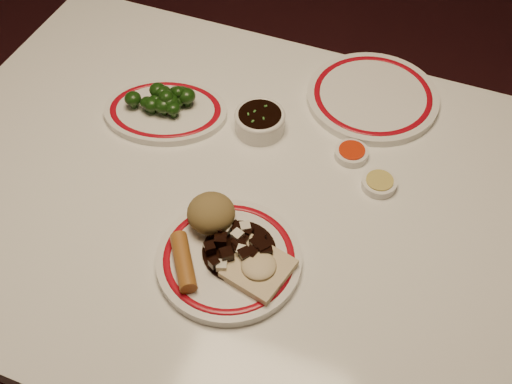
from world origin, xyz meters
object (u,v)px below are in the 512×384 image
(dining_table, at_px, (231,220))
(soy_bowl, at_px, (260,122))
(broccoli_plate, at_px, (166,111))
(main_plate, at_px, (229,259))
(stirfry_heap, at_px, (240,246))
(rice_mound, at_px, (211,213))
(spring_roll, at_px, (183,262))
(fried_wonton, at_px, (259,268))
(broccoli_pile, at_px, (165,99))

(dining_table, height_order, soy_bowl, soy_bowl)
(dining_table, height_order, broccoli_plate, broccoli_plate)
(main_plate, distance_m, stirfry_heap, 0.03)
(main_plate, bearing_deg, rice_mound, 136.24)
(rice_mound, bearing_deg, spring_roll, -93.73)
(rice_mound, relative_size, spring_roll, 0.78)
(main_plate, relative_size, soy_bowl, 2.57)
(fried_wonton, distance_m, stirfry_heap, 0.05)
(fried_wonton, xyz_separation_m, stirfry_heap, (-0.04, 0.03, 0.00))
(dining_table, height_order, rice_mound, rice_mound)
(main_plate, height_order, broccoli_pile, broccoli_pile)
(dining_table, bearing_deg, broccoli_pile, 145.22)
(main_plate, xyz_separation_m, rice_mound, (-0.05, 0.05, 0.04))
(rice_mound, xyz_separation_m, stirfry_heap, (0.07, -0.03, -0.02))
(broccoli_plate, height_order, broccoli_pile, broccoli_pile)
(rice_mound, height_order, soy_bowl, rice_mound)
(dining_table, distance_m, fried_wonton, 0.23)
(fried_wonton, bearing_deg, broccoli_plate, 137.74)
(rice_mound, xyz_separation_m, fried_wonton, (0.11, -0.06, -0.02))
(dining_table, bearing_deg, spring_roll, -89.59)
(dining_table, distance_m, soy_bowl, 0.20)
(main_plate, relative_size, fried_wonton, 2.23)
(main_plate, distance_m, rice_mound, 0.08)
(dining_table, distance_m, rice_mound, 0.17)
(main_plate, distance_m, spring_roll, 0.08)
(dining_table, distance_m, broccoli_pile, 0.27)
(dining_table, xyz_separation_m, main_plate, (0.06, -0.15, 0.10))
(fried_wonton, bearing_deg, stirfry_heap, 148.03)
(main_plate, distance_m, soy_bowl, 0.32)
(fried_wonton, bearing_deg, broccoli_pile, 137.31)
(fried_wonton, relative_size, stirfry_heap, 0.91)
(spring_roll, bearing_deg, dining_table, 55.27)
(fried_wonton, relative_size, broccoli_plate, 0.39)
(rice_mound, relative_size, broccoli_pile, 0.62)
(broccoli_plate, height_order, soy_bowl, soy_bowl)
(dining_table, bearing_deg, fried_wonton, -52.54)
(rice_mound, height_order, stirfry_heap, rice_mound)
(dining_table, xyz_separation_m, stirfry_heap, (0.07, -0.13, 0.12))
(fried_wonton, relative_size, soy_bowl, 1.15)
(broccoli_plate, bearing_deg, main_plate, -47.05)
(stirfry_heap, bearing_deg, dining_table, 120.21)
(spring_roll, xyz_separation_m, broccoli_plate, (-0.20, 0.32, -0.02))
(main_plate, height_order, fried_wonton, fried_wonton)
(broccoli_plate, bearing_deg, dining_table, -33.95)
(dining_table, bearing_deg, soy_bowl, 92.33)
(broccoli_pile, bearing_deg, fried_wonton, -42.69)
(broccoli_plate, bearing_deg, spring_roll, -58.34)
(dining_table, distance_m, spring_roll, 0.23)
(dining_table, relative_size, broccoli_pile, 9.16)
(fried_wonton, bearing_deg, spring_roll, -162.58)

